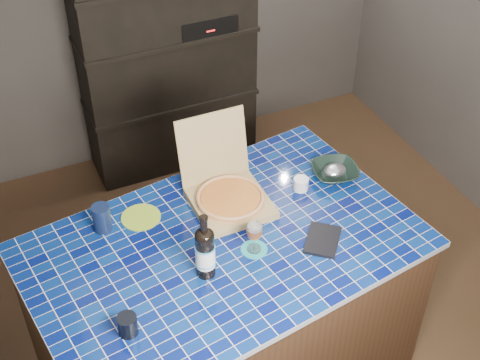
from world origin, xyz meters
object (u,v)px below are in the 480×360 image
dvd_case (323,240)px  wine_glass (254,231)px  mead_bottle (205,252)px  kitchen_island (225,312)px  pizza_box (228,195)px  bowl (335,172)px

dvd_case → wine_glass: bearing=-154.1°
mead_bottle → wine_glass: bearing=9.4°
wine_glass → dvd_case: 0.34m
kitchen_island → mead_bottle: 0.65m
pizza_box → dvd_case: 0.51m
kitchen_island → dvd_case: size_ratio=9.35×
pizza_box → mead_bottle: pizza_box is taller
wine_glass → mead_bottle: bearing=-170.6°
mead_bottle → dvd_case: 0.58m
mead_bottle → bowl: mead_bottle is taller
pizza_box → bowl: pizza_box is taller
kitchen_island → dvd_case: (0.42, -0.17, 0.49)m
pizza_box → mead_bottle: bearing=-125.5°
pizza_box → mead_bottle: (-0.28, -0.38, 0.08)m
dvd_case → kitchen_island: bearing=-162.1°
pizza_box → bowl: bearing=-3.0°
pizza_box → dvd_case: pizza_box is taller
pizza_box → wine_glass: bearing=-93.5°
kitchen_island → pizza_box: bearing=53.0°
dvd_case → bowl: (0.29, 0.39, 0.02)m
kitchen_island → mead_bottle: mead_bottle is taller
wine_glass → dvd_case: size_ratio=0.82×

